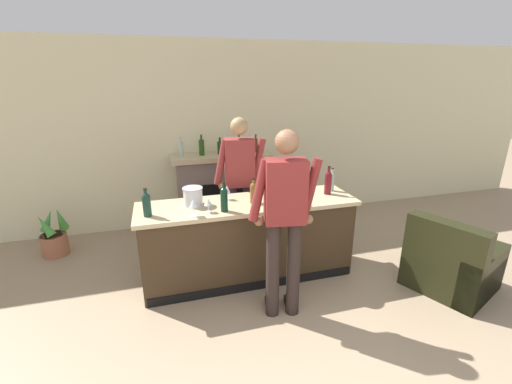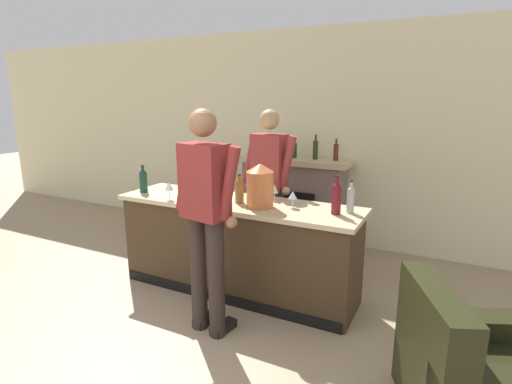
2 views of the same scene
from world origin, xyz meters
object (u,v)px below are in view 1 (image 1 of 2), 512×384
object	(u,v)px
wine_bottle_riesling_slim	(224,198)
wine_bottle_merlot_tall	(254,192)
armchair_black	(450,266)
wine_bottle_chardonnay_pale	(147,204)
wine_bottle_burgundy_dark	(332,181)
wine_glass_by_dispenser	(227,190)
fireplace_stone	(222,189)
wine_glass_front_left	(295,187)
person_customer	(285,219)
person_bartender	(240,181)
wine_bottle_cabernet_heavy	(328,182)
copper_dispenser	(276,185)
wine_glass_front_right	(208,202)
ice_bucket_steel	(193,196)
wine_glass_back_row	(193,204)
wine_glass_near_bucket	(270,185)
potted_plant_corner	(54,237)

from	to	relation	value
wine_bottle_riesling_slim	wine_bottle_merlot_tall	bearing A→B (deg)	23.81
armchair_black	wine_bottle_chardonnay_pale	bearing A→B (deg)	166.55
wine_bottle_burgundy_dark	wine_glass_by_dispenser	size ratio (longest dim) A/B	1.71
fireplace_stone	wine_glass_front_left	size ratio (longest dim) A/B	9.48
person_customer	person_bartender	world-z (taller)	person_customer
wine_bottle_chardonnay_pale	wine_bottle_cabernet_heavy	xyz separation A→B (m)	(2.02, 0.12, 0.02)
copper_dispenser	fireplace_stone	bearing A→B (deg)	100.73
wine_bottle_burgundy_dark	wine_bottle_cabernet_heavy	size ratio (longest dim) A/B	0.85
wine_glass_front_right	copper_dispenser	bearing A→B (deg)	7.13
ice_bucket_steel	wine_glass_front_left	bearing A→B (deg)	-2.28
wine_glass_front_left	armchair_black	bearing A→B (deg)	-30.81
wine_bottle_chardonnay_pale	wine_glass_by_dispenser	bearing A→B (deg)	16.97
wine_bottle_chardonnay_pale	wine_glass_back_row	world-z (taller)	wine_bottle_chardonnay_pale
wine_bottle_merlot_tall	wine_glass_front_left	distance (m)	0.51
ice_bucket_steel	person_customer	bearing A→B (deg)	-48.09
wine_glass_by_dispenser	wine_bottle_cabernet_heavy	bearing A→B (deg)	-6.67
wine_bottle_riesling_slim	wine_glass_back_row	distance (m)	0.32
ice_bucket_steel	wine_bottle_chardonnay_pale	world-z (taller)	wine_bottle_chardonnay_pale
copper_dispenser	wine_glass_back_row	size ratio (longest dim) A/B	2.21
person_customer	wine_bottle_merlot_tall	world-z (taller)	person_customer
person_customer	wine_bottle_chardonnay_pale	world-z (taller)	person_customer
fireplace_stone	wine_bottle_merlot_tall	world-z (taller)	fireplace_stone
armchair_black	wine_bottle_burgundy_dark	distance (m)	1.57
wine_bottle_merlot_tall	wine_glass_front_right	size ratio (longest dim) A/B	1.87
wine_glass_front_left	wine_glass_front_right	distance (m)	1.05
wine_glass_back_row	wine_glass_near_bucket	xyz separation A→B (m)	(0.93, 0.43, -0.02)
wine_glass_by_dispenser	wine_bottle_merlot_tall	bearing A→B (deg)	-35.87
person_customer	wine_glass_back_row	distance (m)	0.91
copper_dispenser	wine_glass_near_bucket	xyz separation A→B (m)	(0.02, 0.27, -0.09)
wine_glass_front_right	wine_bottle_chardonnay_pale	bearing A→B (deg)	174.03
wine_bottle_chardonnay_pale	wine_bottle_riesling_slim	world-z (taller)	wine_bottle_riesling_slim
wine_bottle_burgundy_dark	wine_glass_by_dispenser	bearing A→B (deg)	178.21
wine_glass_near_bucket	ice_bucket_steel	bearing A→B (deg)	-172.76
ice_bucket_steel	wine_bottle_burgundy_dark	world-z (taller)	wine_bottle_burgundy_dark
wine_bottle_merlot_tall	wine_glass_front_right	world-z (taller)	wine_bottle_merlot_tall
armchair_black	wine_bottle_riesling_slim	bearing A→B (deg)	164.33
wine_bottle_chardonnay_pale	wine_bottle_merlot_tall	size ratio (longest dim) A/B	1.04
wine_bottle_chardonnay_pale	ice_bucket_steel	bearing A→B (deg)	21.93
wine_glass_by_dispenser	wine_glass_front_left	bearing A→B (deg)	-8.72
person_bartender	copper_dispenser	size ratio (longest dim) A/B	4.45
copper_dispenser	wine_glass_near_bucket	size ratio (longest dim) A/B	2.49
wine_bottle_riesling_slim	wine_glass_near_bucket	world-z (taller)	wine_bottle_riesling_slim
armchair_black	wine_glass_near_bucket	size ratio (longest dim) A/B	6.47
wine_glass_front_left	wine_glass_near_bucket	size ratio (longest dim) A/B	0.97
wine_bottle_burgundy_dark	fireplace_stone	bearing A→B (deg)	127.02
fireplace_stone	potted_plant_corner	distance (m)	2.34
person_customer	wine_bottle_riesling_slim	distance (m)	0.71
wine_bottle_chardonnay_pale	wine_glass_near_bucket	world-z (taller)	wine_bottle_chardonnay_pale
wine_bottle_chardonnay_pale	wine_glass_by_dispenser	size ratio (longest dim) A/B	1.74
armchair_black	wine_bottle_burgundy_dark	world-z (taller)	wine_bottle_burgundy_dark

